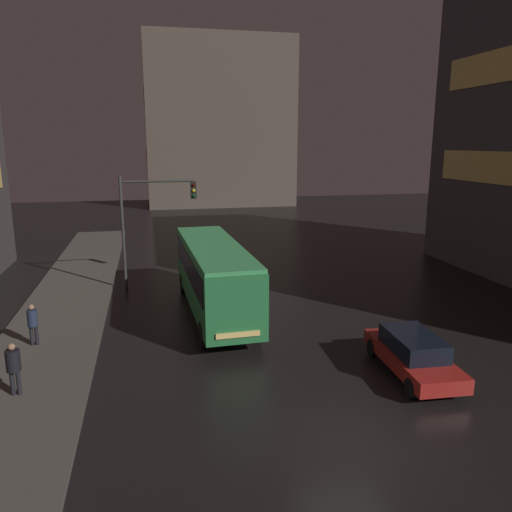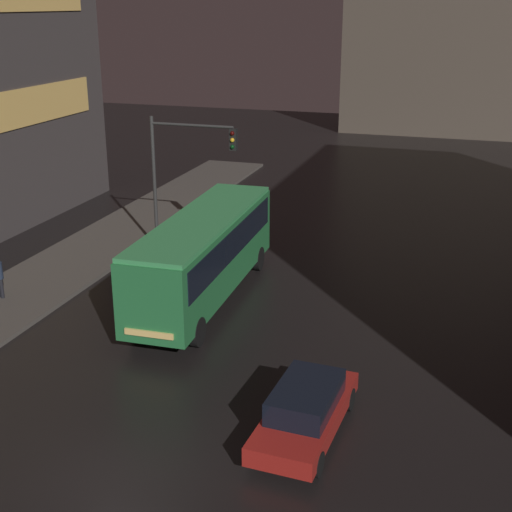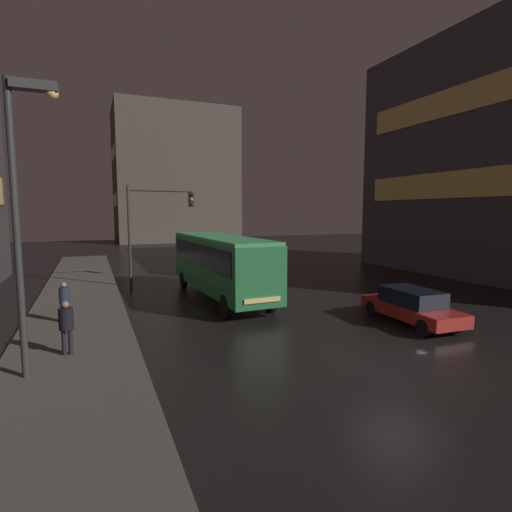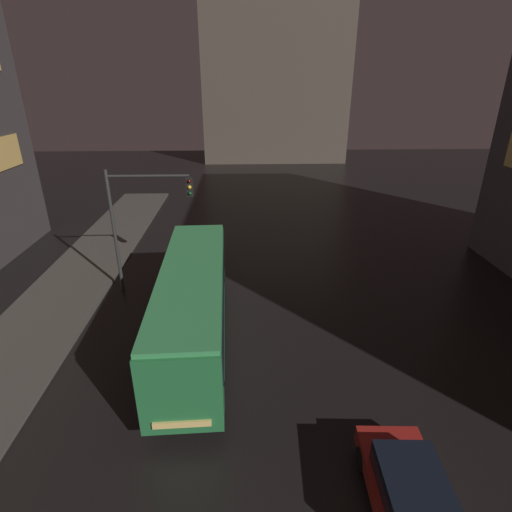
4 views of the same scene
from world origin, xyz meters
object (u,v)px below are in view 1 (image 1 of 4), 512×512
pedestrian_mid (33,321)px  traffic_light_main (149,213)px  pedestrian_near (13,364)px  bus_near (214,272)px  car_taxi (413,353)px

pedestrian_mid → traffic_light_main: bearing=114.9°
traffic_light_main → pedestrian_near: bearing=-111.1°
bus_near → car_taxi: 9.59m
car_taxi → pedestrian_near: bearing=-1.3°
pedestrian_mid → traffic_light_main: (4.56, 7.08, 3.08)m
pedestrian_near → pedestrian_mid: pedestrian_near is taller
traffic_light_main → bus_near: bearing=-58.9°
bus_near → pedestrian_near: bus_near is taller
pedestrian_mid → traffic_light_main: traffic_light_main is taller
pedestrian_near → traffic_light_main: size_ratio=0.28×
pedestrian_near → traffic_light_main: traffic_light_main is taller
car_taxi → pedestrian_mid: size_ratio=2.84×
bus_near → car_taxi: bus_near is taller
bus_near → car_taxi: size_ratio=2.23×
bus_near → traffic_light_main: traffic_light_main is taller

